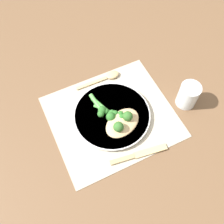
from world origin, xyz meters
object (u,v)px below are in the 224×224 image
Objects in this scene: broccoli_stalk_left at (118,115)px; broccoli_stalk_right at (109,113)px; spoon at (108,77)px; plate at (112,115)px; broccoli_stalk_front at (101,109)px; chicken_fillet at (122,123)px; water_glass at (188,95)px; knife at (138,155)px.

broccoli_stalk_left is 0.89× the size of broccoli_stalk_right.
plate is at bearing -19.33° from spoon.
spoon is (-0.08, -0.12, -0.02)m from broccoli_stalk_front.
broccoli_stalk_right reaches higher than chicken_fillet.
chicken_fillet is 0.24m from water_glass.
plate is 1.74× the size of chicken_fillet.
spoon is (-0.04, -0.17, -0.02)m from broccoli_stalk_left.
broccoli_stalk_front is 0.29m from water_glass.
knife is at bearing 47.60° from broccoli_stalk_left.
knife is (0.00, 0.11, -0.02)m from chicken_fillet.
spoon is at bearing -179.52° from knife.
plate is 0.26m from water_glass.
broccoli_stalk_left is at bearing 134.13° from plate.
knife is 0.31m from spoon.
water_glass is (-0.28, 0.09, 0.02)m from broccoli_stalk_front.
broccoli_stalk_front is (0.04, -0.04, 0.00)m from broccoli_stalk_left.
spoon is at bearing -101.96° from chicken_fillet.
broccoli_stalk_left is at bearing 127.62° from broccoli_stalk_front.
broccoli_stalk_front reaches higher than broccoli_stalk_left.
knife is (-0.02, 0.16, -0.02)m from broccoli_stalk_right.
broccoli_stalk_right is at bearing -22.65° from spoon.
chicken_fillet is 0.11m from knife.
plate is 0.02m from broccoli_stalk_right.
spoon reaches higher than knife.
chicken_fillet reaches higher than plate.
water_glass is (-0.24, 0.01, 0.02)m from chicken_fillet.
knife is (-0.01, 0.16, -0.01)m from plate.
knife is 1.12× the size of spoon.
plate is 1.54× the size of spoon.
broccoli_stalk_left is 0.54× the size of knife.
broccoli_stalk_right is at bearing -12.61° from water_glass.
water_glass is at bearing 127.98° from broccoli_stalk_left.
spoon is (-0.06, -0.15, -0.00)m from plate.
broccoli_stalk_front reaches higher than chicken_fillet.
broccoli_stalk_right is 1.16× the size of broccoli_stalk_front.
water_glass reaches higher than plate.
chicken_fillet reaches higher than knife.
broccoli_stalk_front reaches higher than knife.
broccoli_stalk_left is at bearing 125.72° from broccoli_stalk_right.
spoon is at bearing -130.60° from broccoli_stalk_front.
plate is at bearing -166.83° from knife.
broccoli_stalk_left reaches higher than plate.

